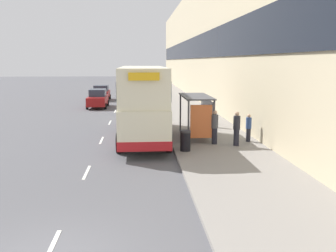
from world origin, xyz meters
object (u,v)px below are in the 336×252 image
Objects in this scene: pedestrian_1 at (209,122)px; litter_bin at (185,141)px; car_1 at (98,99)px; car_2 at (101,93)px; pedestrian_4 at (215,127)px; pedestrian_2 at (249,128)px; car_0 at (140,90)px; double_decker_bus_near at (143,102)px; pedestrian_at_shelter at (210,115)px; bus_shelter at (200,109)px; pedestrian_3 at (237,128)px.

litter_bin is (-1.94, -3.86, -0.30)m from pedestrian_1.
car_1 is 7.29m from car_2.
pedestrian_4 is at bearing 108.64° from car_2.
pedestrian_2 is (10.67, -25.10, 0.06)m from car_2.
car_0 is at bearing -111.37° from car_1.
double_decker_bus_near is 2.24× the size of car_1.
car_0 is 3.64× the size of litter_bin.
pedestrian_at_shelter is (4.62, 3.25, -1.34)m from double_decker_bus_near.
bus_shelter is at bearing -83.17° from car_0.
litter_bin is at bearing -86.10° from car_0.
car_1 is 20.82m from litter_bin.
car_0 is at bearing -140.77° from car_2.
bus_shelter is 0.41× the size of double_decker_bus_near.
litter_bin is at bearing -140.51° from pedestrian_4.
pedestrian_at_shelter is at bearing 104.81° from pedestrian_2.
double_decker_bus_near reaches higher than bus_shelter.
car_0 and pedestrian_1 have the same top height.
car_2 is 27.28m from pedestrian_2.
car_1 is 2.90× the size of pedestrian_2.
pedestrian_4 is (8.26, -18.31, 0.19)m from car_1.
pedestrian_at_shelter is 5.87m from pedestrian_3.
litter_bin is at bearing 108.10° from car_1.
pedestrian_4 is at bearing 155.15° from pedestrian_3.
double_decker_bus_near reaches higher than car_1.
pedestrian_3 is (9.35, -18.81, 0.18)m from car_1.
litter_bin is (-1.22, -3.12, -1.21)m from bus_shelter.
pedestrian_3 reaches higher than pedestrian_2.
pedestrian_3 is at bearing -24.85° from pedestrian_4.
double_decker_bus_near is at bearing 171.93° from bus_shelter.
pedestrian_3 reaches higher than car_1.
pedestrian_3 reaches higher than pedestrian_1.
car_0 is 2.35× the size of pedestrian_1.
litter_bin is at bearing -111.39° from bus_shelter.
pedestrian_2 reaches higher than litter_bin.
pedestrian_2 is at bearing -23.90° from bus_shelter.
car_1 is 2.89× the size of pedestrian_at_shelter.
pedestrian_2 is at bearing -75.19° from pedestrian_at_shelter.
car_2 reaches higher than pedestrian_at_shelter.
pedestrian_1 is 1.04× the size of pedestrian_2.
double_decker_bus_near is at bearing -176.09° from pedestrian_1.
car_1 is 2.79× the size of pedestrian_1.
car_1 reaches higher than pedestrian_1.
car_1 is at bearing 124.83° from pedestrian_at_shelter.
bus_shelter is at bearing 108.59° from car_2.
litter_bin is (-2.88, -0.98, -0.42)m from pedestrian_3.
car_1 reaches higher than litter_bin.
pedestrian_3 is at bearing -71.95° from pedestrian_1.
bus_shelter is 2.27× the size of pedestrian_3.
double_decker_bus_near is at bearing 151.44° from pedestrian_4.
pedestrian_1 reaches higher than pedestrian_at_shelter.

